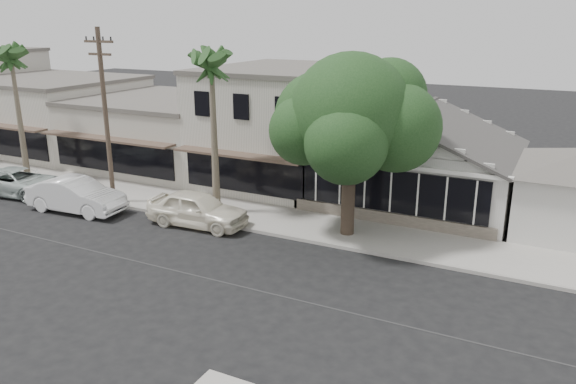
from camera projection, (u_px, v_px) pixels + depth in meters
The scene contains 13 objects.
ground at pixel (196, 276), 21.34m from camera, with size 140.00×140.00×0.00m, color black.
sidewalk_north at pixel (148, 197), 30.52m from camera, with size 90.00×3.50×0.15m, color #9E9991.
corner_shop at pixel (415, 155), 29.05m from camera, with size 10.40×8.60×5.10m.
row_building_near at pixel (286, 127), 33.18m from camera, with size 8.00×10.00×6.50m, color beige.
row_building_midnear at pixel (166, 133), 37.40m from camera, with size 10.00×10.00×4.20m, color #BAB4A7.
row_building_midfar at pixel (53, 115), 41.81m from camera, with size 11.00×10.00×5.00m, color beige.
utility_pole at pixel (106, 114), 28.24m from camera, with size 1.80×0.24×9.00m.
car_0 at pixel (197, 209), 26.28m from camera, with size 1.97×4.89×1.66m, color white.
car_1 at pixel (76, 195), 28.22m from camera, with size 1.81×5.19×1.71m, color white.
car_2 at pixel (19, 182), 30.96m from camera, with size 2.45×5.30×1.47m, color #B2C0BB.
shade_tree at pixel (351, 117), 23.87m from camera, with size 7.31×6.61×8.11m.
palm_east at pixel (211, 65), 25.92m from camera, with size 3.06×3.06×8.57m.
palm_mid at pixel (11, 58), 31.96m from camera, with size 3.42×3.42×8.43m.
Camera 1 is at (11.91, -15.77, 9.35)m, focal length 35.00 mm.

